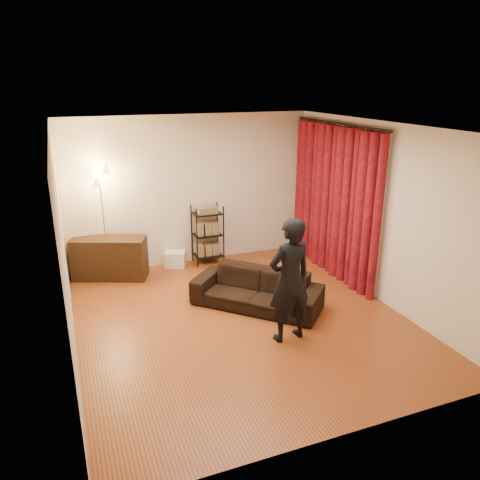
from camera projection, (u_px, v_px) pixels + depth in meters
name	position (u px, v px, depth m)	size (l,w,h in m)	color
floor	(241.00, 319.00, 6.71)	(5.00, 5.00, 0.00)	#93421F
ceiling	(241.00, 127.00, 5.83)	(5.00, 5.00, 0.00)	white
wall_back	(191.00, 191.00, 8.47)	(5.00, 5.00, 0.00)	beige
wall_front	(346.00, 312.00, 4.07)	(5.00, 5.00, 0.00)	beige
wall_left	(63.00, 251.00, 5.50)	(5.00, 5.00, 0.00)	beige
wall_right	(380.00, 214.00, 7.04)	(5.00, 5.00, 0.00)	beige
curtain_rod	(339.00, 124.00, 7.59)	(0.04, 0.04, 2.65)	black
curtain	(333.00, 202.00, 8.01)	(0.22, 2.65, 2.55)	maroon
sofa	(257.00, 290.00, 7.01)	(1.91, 0.75, 0.56)	black
person	(290.00, 280.00, 5.96)	(0.61, 0.40, 1.67)	black
media_cabinet	(110.00, 258.00, 8.02)	(1.23, 0.46, 0.72)	black
storage_boxes	(176.00, 259.00, 8.55)	(0.36, 0.29, 0.30)	beige
wire_shelf	(208.00, 235.00, 8.61)	(0.50, 0.35, 1.11)	black
floor_lamp	(104.00, 225.00, 7.81)	(0.35, 0.35, 1.92)	silver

